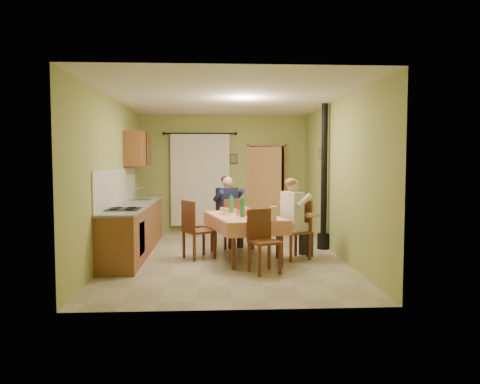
{
  "coord_description": "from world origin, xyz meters",
  "views": [
    {
      "loc": [
        -0.21,
        -8.29,
        1.74
      ],
      "look_at": [
        0.25,
        0.1,
        1.15
      ],
      "focal_mm": 35.0,
      "sensor_mm": 36.0,
      "label": 1
    }
  ],
  "objects": [
    {
      "name": "man_right",
      "position": [
        1.16,
        -0.3,
        0.88
      ],
      "size": [
        0.62,
        0.65,
        1.39
      ],
      "rotation": [
        0.0,
        0.0,
        2.05
      ],
      "color": "silver",
      "rests_on": "chair_right"
    },
    {
      "name": "room_shell",
      "position": [
        0.0,
        0.0,
        1.82
      ],
      "size": [
        4.04,
        6.04,
        2.82
      ],
      "color": "#9BA454",
      "rests_on": "ground"
    },
    {
      "name": "stove_flue",
      "position": [
        1.9,
        0.6,
        1.02
      ],
      "size": [
        0.24,
        0.24,
        2.8
      ],
      "color": "black",
      "rests_on": "ground"
    },
    {
      "name": "man_far",
      "position": [
        0.05,
        0.84,
        0.88
      ],
      "size": [
        0.65,
        0.63,
        1.39
      ],
      "rotation": [
        0.0,
        0.0,
        0.54
      ],
      "color": "#141938",
      "rests_on": "chair_far"
    },
    {
      "name": "picture_right",
      "position": [
        1.97,
        1.2,
        1.85
      ],
      "size": [
        0.03,
        0.31,
        0.21
      ],
      "primitive_type": "cube",
      "color": "brown",
      "rests_on": "room_shell"
    },
    {
      "name": "kitchen_run",
      "position": [
        -1.71,
        0.4,
        0.48
      ],
      "size": [
        0.64,
        3.64,
        1.56
      ],
      "color": "brown",
      "rests_on": "ground"
    },
    {
      "name": "chair_left",
      "position": [
        -0.5,
        -0.14,
        0.29
      ],
      "size": [
        0.63,
        0.63,
        1.03
      ],
      "rotation": [
        0.0,
        0.0,
        -1.04
      ],
      "color": "brown",
      "rests_on": "ground"
    },
    {
      "name": "chair_far",
      "position": [
        0.06,
        0.83,
        0.29
      ],
      "size": [
        0.57,
        0.57,
        0.98
      ],
      "rotation": [
        0.0,
        0.0,
        0.54
      ],
      "color": "brown",
      "rests_on": "ground"
    },
    {
      "name": "chair_right",
      "position": [
        1.17,
        -0.29,
        0.29
      ],
      "size": [
        0.62,
        0.62,
        1.02
      ],
      "rotation": [
        0.0,
        0.0,
        2.05
      ],
      "color": "brown",
      "rests_on": "ground"
    },
    {
      "name": "doorway",
      "position": [
        1.02,
        2.88,
        1.05
      ],
      "size": [
        0.96,
        0.45,
        2.15
      ],
      "color": "black",
      "rests_on": "ground"
    },
    {
      "name": "dining_table",
      "position": [
        0.3,
        -0.18,
        0.38
      ],
      "size": [
        1.45,
        1.98,
        0.76
      ],
      "rotation": [
        0.0,
        0.0,
        0.23
      ],
      "color": "#EB927B",
      "rests_on": "ground"
    },
    {
      "name": "floor",
      "position": [
        0.0,
        0.0,
        0.0
      ],
      "size": [
        4.0,
        6.0,
        0.01
      ],
      "primitive_type": "cube",
      "color": "tan",
      "rests_on": "ground"
    },
    {
      "name": "upper_cabinets",
      "position": [
        -1.82,
        1.7,
        1.95
      ],
      "size": [
        0.35,
        1.4,
        0.7
      ],
      "primitive_type": "cube",
      "color": "brown",
      "rests_on": "room_shell"
    },
    {
      "name": "tableware",
      "position": [
        0.35,
        -0.29,
        0.83
      ],
      "size": [
        0.96,
        1.52,
        0.33
      ],
      "color": "white",
      "rests_on": "dining_table"
    },
    {
      "name": "curtain",
      "position": [
        -0.55,
        2.9,
        1.26
      ],
      "size": [
        1.7,
        0.07,
        2.22
      ],
      "color": "black",
      "rests_on": "ground"
    },
    {
      "name": "chair_near",
      "position": [
        0.55,
        -1.25,
        0.29
      ],
      "size": [
        0.53,
        0.53,
        0.97
      ],
      "rotation": [
        0.0,
        0.0,
        3.52
      ],
      "color": "brown",
      "rests_on": "ground"
    },
    {
      "name": "picture_back",
      "position": [
        0.25,
        2.97,
        1.75
      ],
      "size": [
        0.19,
        0.03,
        0.23
      ],
      "primitive_type": "cube",
      "color": "black",
      "rests_on": "room_shell"
    }
  ]
}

